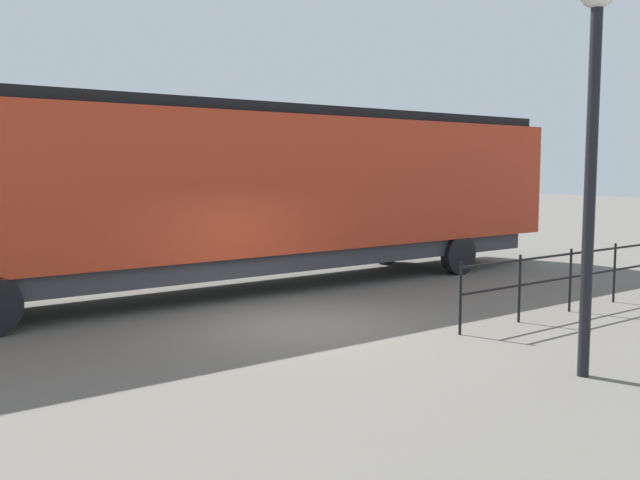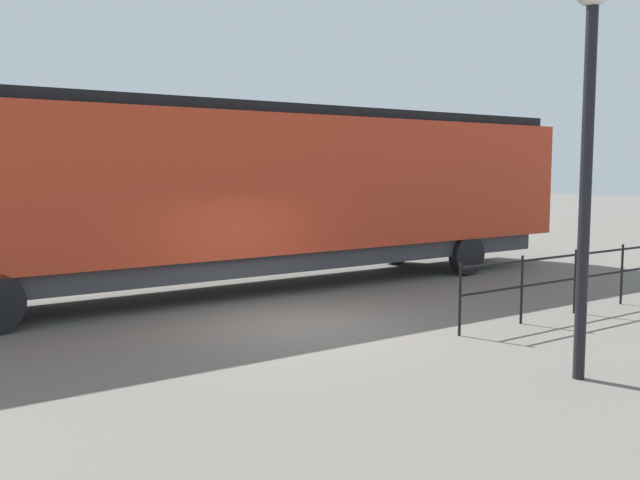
% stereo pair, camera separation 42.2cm
% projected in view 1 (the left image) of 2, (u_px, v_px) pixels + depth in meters
% --- Properties ---
extents(ground_plane, '(120.00, 120.00, 0.00)m').
position_uv_depth(ground_plane, '(300.00, 325.00, 13.17)').
color(ground_plane, '#666059').
extents(locomotive, '(3.19, 18.71, 4.37)m').
position_uv_depth(locomotive, '(263.00, 188.00, 17.03)').
color(locomotive, red).
rests_on(locomotive, ground_plane).
extents(lamp_post, '(0.53, 0.53, 5.59)m').
position_uv_depth(lamp_post, '(594.00, 85.00, 9.53)').
color(lamp_post, black).
rests_on(lamp_post, ground_plane).
extents(platform_fence, '(0.05, 9.97, 1.30)m').
position_uv_depth(platform_fence, '(615.00, 265.00, 15.29)').
color(platform_fence, black).
rests_on(platform_fence, ground_plane).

